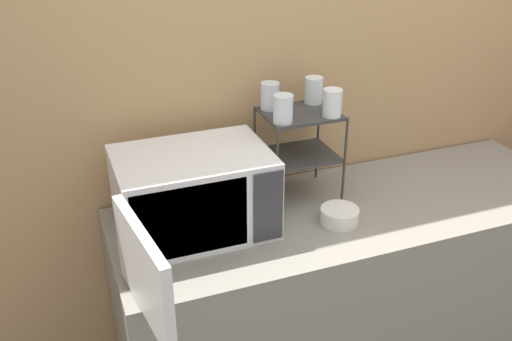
# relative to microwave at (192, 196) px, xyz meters

# --- Properties ---
(wall_back) EXTENTS (8.00, 0.06, 2.60)m
(wall_back) POSITION_rel_microwave_xyz_m (0.64, 0.33, 0.22)
(wall_back) COLOR tan
(wall_back) RESTS_ON ground_plane
(counter) EXTENTS (1.89, 0.64, 0.93)m
(counter) POSITION_rel_microwave_xyz_m (0.64, -0.04, -0.62)
(counter) COLOR gray
(counter) RESTS_ON ground_plane
(microwave) EXTENTS (0.56, 0.79, 0.30)m
(microwave) POSITION_rel_microwave_xyz_m (0.00, 0.00, 0.00)
(microwave) COLOR silver
(microwave) RESTS_ON counter
(dish_rack) EXTENTS (0.29, 0.24, 0.35)m
(dish_rack) POSITION_rel_microwave_xyz_m (0.46, 0.12, 0.11)
(dish_rack) COLOR #333333
(dish_rack) RESTS_ON counter
(glass_front_left) EXTENTS (0.07, 0.07, 0.10)m
(glass_front_left) POSITION_rel_microwave_xyz_m (0.36, 0.05, 0.26)
(glass_front_left) COLOR silver
(glass_front_left) RESTS_ON dish_rack
(glass_back_right) EXTENTS (0.07, 0.07, 0.10)m
(glass_back_right) POSITION_rel_microwave_xyz_m (0.55, 0.20, 0.26)
(glass_back_right) COLOR silver
(glass_back_right) RESTS_ON dish_rack
(glass_front_right) EXTENTS (0.07, 0.07, 0.10)m
(glass_front_right) POSITION_rel_microwave_xyz_m (0.55, 0.04, 0.26)
(glass_front_right) COLOR silver
(glass_front_right) RESTS_ON dish_rack
(glass_back_left) EXTENTS (0.07, 0.07, 0.10)m
(glass_back_left) POSITION_rel_microwave_xyz_m (0.37, 0.19, 0.26)
(glass_back_left) COLOR silver
(glass_back_left) RESTS_ON dish_rack
(bowl) EXTENTS (0.14, 0.14, 0.06)m
(bowl) POSITION_rel_microwave_xyz_m (0.52, -0.13, -0.12)
(bowl) COLOR silver
(bowl) RESTS_ON counter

